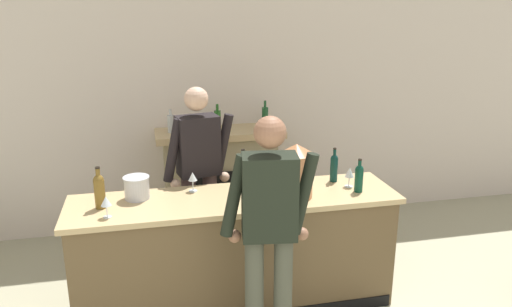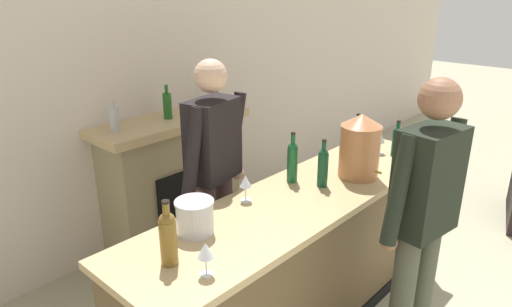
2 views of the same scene
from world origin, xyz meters
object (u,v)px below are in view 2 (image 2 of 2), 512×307
object	(u,v)px
fireplace_stone	(173,181)
wine_glass_near_bucket	(206,252)
person_customer	(421,224)
wine_bottle_riesling_slim	(357,135)
person_bartender	(215,178)
wine_bottle_burgundy_dark	(168,236)
copper_dispenser	(360,146)
ice_bucket_steel	(195,217)
wine_bottle_port_short	(323,166)
wine_bottle_rose_blush	(292,160)
wine_glass_front_left	(380,138)
wine_glass_back_row	(246,183)
wine_bottle_cabernet_heavy	(397,140)

from	to	relation	value
fireplace_stone	wine_glass_near_bucket	size ratio (longest dim) A/B	8.97
person_customer	wine_bottle_riesling_slim	size ratio (longest dim) A/B	5.93
person_customer	person_bartender	size ratio (longest dim) A/B	1.01
person_customer	wine_bottle_burgundy_dark	size ratio (longest dim) A/B	5.49
fireplace_stone	wine_glass_near_bucket	distance (m)	2.05
copper_dispenser	wine_glass_near_bucket	distance (m)	1.45
ice_bucket_steel	wine_bottle_port_short	xyz separation A→B (m)	(0.94, -0.15, 0.05)
wine_bottle_rose_blush	wine_glass_front_left	bearing A→B (deg)	-10.31
person_bartender	ice_bucket_steel	distance (m)	0.70
wine_bottle_burgundy_dark	wine_glass_back_row	xyz separation A→B (m)	(0.72, 0.20, -0.03)
person_bartender	wine_bottle_burgundy_dark	size ratio (longest dim) A/B	5.46
fireplace_stone	wine_glass_back_row	size ratio (longest dim) A/B	8.88
fireplace_stone	copper_dispenser	distance (m)	1.74
wine_bottle_cabernet_heavy	ice_bucket_steel	bearing A→B (deg)	172.25
wine_bottle_rose_blush	wine_glass_back_row	world-z (taller)	wine_bottle_rose_blush
wine_bottle_burgundy_dark	wine_glass_front_left	world-z (taller)	wine_bottle_burgundy_dark
person_customer	person_bartender	xyz separation A→B (m)	(-0.32, 1.29, -0.01)
wine_bottle_cabernet_heavy	wine_bottle_burgundy_dark	size ratio (longest dim) A/B	0.86
ice_bucket_steel	wine_bottle_burgundy_dark	size ratio (longest dim) A/B	0.63
fireplace_stone	wine_glass_back_row	bearing A→B (deg)	-107.95
person_bartender	wine_bottle_cabernet_heavy	xyz separation A→B (m)	(1.23, -0.68, 0.12)
wine_bottle_cabernet_heavy	wine_glass_near_bucket	world-z (taller)	wine_bottle_cabernet_heavy
fireplace_stone	wine_bottle_port_short	size ratio (longest dim) A/B	4.63
copper_dispenser	ice_bucket_steel	bearing A→B (deg)	169.26
wine_glass_near_bucket	wine_glass_back_row	bearing A→B (deg)	30.60
wine_bottle_burgundy_dark	wine_bottle_rose_blush	bearing A→B (deg)	8.69
wine_bottle_burgundy_dark	wine_glass_back_row	world-z (taller)	wine_bottle_burgundy_dark
person_customer	wine_glass_near_bucket	world-z (taller)	person_customer
copper_dispenser	wine_bottle_rose_blush	size ratio (longest dim) A/B	1.28
wine_bottle_port_short	wine_glass_back_row	world-z (taller)	wine_bottle_port_short
fireplace_stone	wine_glass_back_row	xyz separation A→B (m)	(-0.42, -1.28, 0.50)
copper_dispenser	wine_bottle_rose_blush	world-z (taller)	copper_dispenser
wine_bottle_rose_blush	wine_glass_near_bucket	size ratio (longest dim) A/B	2.09
wine_glass_back_row	person_customer	bearing A→B (deg)	-65.44
wine_bottle_cabernet_heavy	copper_dispenser	bearing A→B (deg)	179.29
person_customer	wine_bottle_burgundy_dark	world-z (taller)	person_customer
fireplace_stone	wine_bottle_riesling_slim	distance (m)	1.62
fireplace_stone	wine_bottle_riesling_slim	bearing A→B (deg)	-58.63
wine_glass_near_bucket	fireplace_stone	bearing A→B (deg)	57.30
wine_bottle_burgundy_dark	wine_bottle_port_short	bearing A→B (deg)	-0.69
wine_bottle_cabernet_heavy	wine_bottle_riesling_slim	size ratio (longest dim) A/B	0.93
wine_bottle_port_short	ice_bucket_steel	bearing A→B (deg)	171.06
wine_bottle_port_short	wine_bottle_rose_blush	bearing A→B (deg)	112.22
person_customer	wine_glass_back_row	bearing A→B (deg)	114.56
person_customer	copper_dispenser	world-z (taller)	person_customer
wine_bottle_riesling_slim	copper_dispenser	bearing A→B (deg)	-147.49
ice_bucket_steel	wine_glass_front_left	world-z (taller)	ice_bucket_steel
fireplace_stone	wine_bottle_port_short	bearing A→B (deg)	-87.07
wine_bottle_cabernet_heavy	fireplace_stone	bearing A→B (deg)	119.72
fireplace_stone	wine_bottle_riesling_slim	xyz separation A→B (m)	(0.80, -1.31, 0.52)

